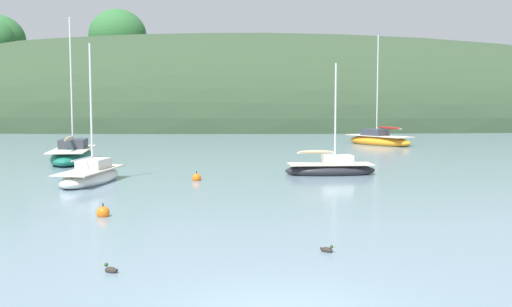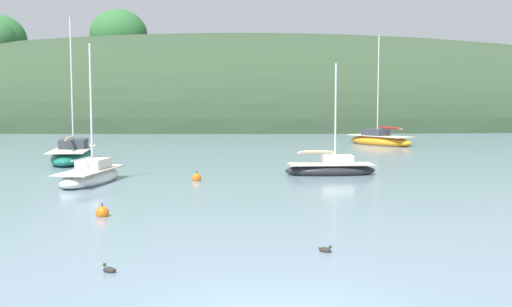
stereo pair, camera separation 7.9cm
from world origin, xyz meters
name	(u,v)px [view 1 (the left image)]	position (x,y,z in m)	size (l,w,h in m)	color
far_shoreline_hill	(244,125)	(-0.36, 75.13, 0.13)	(150.00, 36.00, 28.88)	#2D422B
sailboat_white_near	(331,169)	(3.91, 21.05, 0.32)	(4.79, 1.85, 5.90)	#232328
sailboat_yellow_far	(91,176)	(-7.78, 18.15, 0.33)	(2.68, 5.44, 6.67)	white
sailboat_navy_dinghy	(379,140)	(10.91, 41.42, 0.40)	(5.52, 6.49, 9.42)	orange
sailboat_grey_yawl	(72,155)	(-11.19, 27.69, 0.42)	(3.09, 7.12, 9.14)	#196B56
mooring_buoy_inner	(103,213)	(-5.38, 9.82, 0.12)	(0.44, 0.44, 0.54)	orange
mooring_buoy_outer	(197,178)	(-2.89, 18.90, 0.12)	(0.44, 0.44, 0.54)	orange
duck_lead	(111,270)	(-3.72, 3.05, 0.05)	(0.40, 0.33, 0.24)	#2D2823
duck_trailing	(327,250)	(1.48, 4.81, 0.05)	(0.38, 0.35, 0.24)	#2D2823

